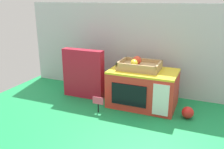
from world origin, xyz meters
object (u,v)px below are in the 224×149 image
Objects in this scene: toy_microwave at (143,88)px; cookie_set_box at (83,74)px; food_groups_crate at (139,66)px; price_sign at (98,102)px; loose_toy_apple at (188,113)px.

cookie_set_box is (-0.42, -0.02, 0.05)m from toy_microwave.
toy_microwave is 1.64× the size of food_groups_crate.
toy_microwave is 0.42m from cookie_set_box.
price_sign reaches higher than loose_toy_apple.
cookie_set_box is 3.36× the size of price_sign.
food_groups_crate is 0.40m from cookie_set_box.
toy_microwave is 1.24× the size of cookie_set_box.
price_sign is 1.45× the size of loose_toy_apple.
price_sign is at bearing -43.17° from cookie_set_box.
toy_microwave is at bearing 43.10° from price_sign.
food_groups_crate is 2.55× the size of price_sign.
price_sign is (-0.18, -0.22, -0.19)m from food_groups_crate.
cookie_set_box is at bearing 136.83° from price_sign.
food_groups_crate is at bearing 164.94° from loose_toy_apple.
cookie_set_box is at bearing -177.72° from toy_microwave.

